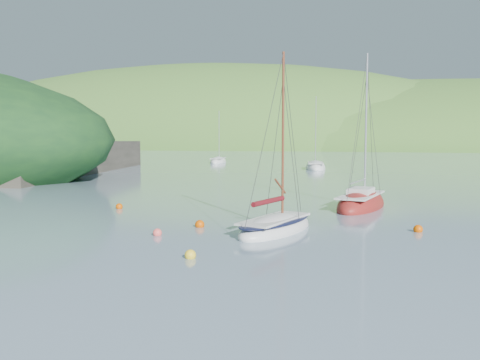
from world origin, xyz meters
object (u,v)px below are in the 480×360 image
(daysailer_white, at_px, (275,227))
(distant_sloop_c, at_px, (218,162))
(sloop_red, at_px, (361,205))
(distant_sloop_a, at_px, (315,168))

(daysailer_white, height_order, distant_sloop_c, daysailer_white)
(daysailer_white, bearing_deg, sloop_red, 85.23)
(daysailer_white, height_order, distant_sloop_a, distant_sloop_a)
(daysailer_white, relative_size, distant_sloop_a, 0.89)
(sloop_red, distance_m, distant_sloop_c, 51.75)
(daysailer_white, relative_size, sloop_red, 0.87)
(distant_sloop_c, bearing_deg, daysailer_white, -76.01)
(sloop_red, bearing_deg, distant_sloop_c, 128.79)
(sloop_red, xyz_separation_m, distant_sloop_c, (-24.93, 45.35, -0.05))
(distant_sloop_a, height_order, distant_sloop_c, distant_sloop_a)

